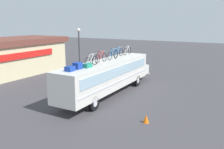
% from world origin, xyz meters
% --- Properties ---
extents(ground_plane, '(120.00, 120.00, 0.00)m').
position_xyz_m(ground_plane, '(0.00, 0.00, 0.00)').
color(ground_plane, '#423F44').
extents(bus, '(13.29, 2.45, 3.00)m').
position_xyz_m(bus, '(0.25, 0.00, 1.80)').
color(bus, silver).
rests_on(bus, ground).
extents(luggage_bag_1, '(0.61, 0.51, 0.34)m').
position_xyz_m(luggage_bag_1, '(-4.84, 0.08, 3.17)').
color(luggage_bag_1, '#193899').
rests_on(luggage_bag_1, bus).
extents(luggage_bag_2, '(0.57, 0.51, 0.47)m').
position_xyz_m(luggage_bag_2, '(-3.98, 0.09, 3.24)').
color(luggage_bag_2, '#193899').
rests_on(luggage_bag_2, bus).
extents(luggage_bag_3, '(0.71, 0.37, 0.31)m').
position_xyz_m(luggage_bag_3, '(-3.19, -0.24, 3.16)').
color(luggage_bag_3, '#1E7F66').
rests_on(luggage_bag_3, bus).
extents(rooftop_bicycle_1, '(1.71, 0.44, 0.97)m').
position_xyz_m(rooftop_bicycle_1, '(-2.53, -0.10, 3.41)').
color(rooftop_bicycle_1, black).
rests_on(rooftop_bicycle_1, bus).
extents(rooftop_bicycle_2, '(1.81, 0.44, 0.96)m').
position_xyz_m(rooftop_bicycle_2, '(-0.77, 0.14, 3.40)').
color(rooftop_bicycle_2, black).
rests_on(rooftop_bicycle_2, bus).
extents(rooftop_bicycle_3, '(1.81, 0.44, 0.98)m').
position_xyz_m(rooftop_bicycle_3, '(1.09, 0.06, 3.41)').
color(rooftop_bicycle_3, black).
rests_on(rooftop_bicycle_3, bus).
extents(rooftop_bicycle_4, '(1.80, 0.44, 0.96)m').
position_xyz_m(rooftop_bicycle_4, '(2.80, 0.40, 3.40)').
color(rooftop_bicycle_4, black).
rests_on(rooftop_bicycle_4, bus).
extents(rooftop_bicycle_5, '(1.70, 0.44, 0.92)m').
position_xyz_m(rooftop_bicycle_5, '(4.62, 0.33, 3.39)').
color(rooftop_bicycle_5, black).
rests_on(rooftop_bicycle_5, bus).
extents(roadside_building, '(14.55, 6.91, 4.31)m').
position_xyz_m(roadside_building, '(1.25, 14.65, 2.20)').
color(roadside_building, beige).
rests_on(roadside_building, ground).
extents(traffic_cone, '(0.39, 0.39, 0.54)m').
position_xyz_m(traffic_cone, '(-3.86, -5.14, 0.27)').
color(traffic_cone, orange).
rests_on(traffic_cone, ground).
extents(street_lamp, '(0.34, 0.34, 5.64)m').
position_xyz_m(street_lamp, '(2.52, 4.86, 3.45)').
color(street_lamp, '#38383D').
rests_on(street_lamp, ground).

